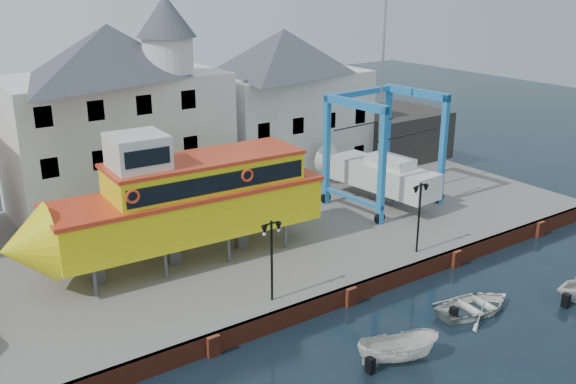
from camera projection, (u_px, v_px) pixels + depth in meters
ground at (349, 305)px, 33.13m from camera, size 140.00×140.00×0.00m
hardstanding at (240, 229)px, 41.50m from camera, size 44.00×22.00×1.00m
quay_wall at (348, 295)px, 33.05m from camera, size 44.00×0.47×1.00m
building_white_main at (117, 115)px, 42.37m from camera, size 14.00×8.30×14.00m
building_white_right at (284, 102)px, 50.59m from camera, size 12.00×8.00×11.20m
shed_dark at (392, 134)px, 55.62m from camera, size 8.00×7.00×4.00m
lamp_post_left at (272, 240)px, 30.54m from camera, size 1.12×0.32×4.20m
lamp_post_right at (420, 200)px, 35.95m from camera, size 1.12×0.32×4.20m
tour_boat at (171, 203)px, 34.39m from camera, size 17.49×4.80×7.55m
travel_lift at (374, 166)px, 44.67m from camera, size 7.33×9.93×14.73m
motorboat_a at (397, 361)px, 28.35m from camera, size 3.97×2.81×1.44m
motorboat_b at (474, 312)px, 32.47m from camera, size 4.67×3.56×0.90m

